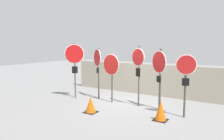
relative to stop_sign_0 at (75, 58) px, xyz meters
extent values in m
plane|color=gray|center=(2.47, 0.30, -1.88)|extent=(40.00, 40.00, 0.00)
cube|color=#A89E89|center=(2.47, 2.44, -1.11)|extent=(8.23, 0.12, 1.53)
cylinder|color=#474238|center=(-0.03, 0.04, -0.61)|extent=(0.06, 0.06, 2.55)
cylinder|color=white|center=(0.00, 0.00, 0.18)|extent=(0.75, 0.52, 0.89)
cylinder|color=red|center=(0.01, -0.02, 0.18)|extent=(0.70, 0.49, 0.83)
cube|color=black|center=(0.00, 0.00, -0.55)|extent=(0.23, 0.17, 0.32)
cylinder|color=#474238|center=(0.94, 0.58, -0.71)|extent=(0.07, 0.07, 2.34)
cylinder|color=white|center=(0.91, 0.53, 0.01)|extent=(0.69, 0.45, 0.80)
cylinder|color=#AD0F0F|center=(0.90, 0.52, 0.01)|extent=(0.64, 0.42, 0.74)
cube|color=black|center=(0.91, 0.53, -0.58)|extent=(0.18, 0.13, 0.24)
cylinder|color=#474238|center=(1.87, 0.27, -0.91)|extent=(0.06, 0.06, 1.95)
cylinder|color=white|center=(1.86, 0.22, -0.24)|extent=(0.89, 0.21, 0.91)
cylinder|color=red|center=(1.85, 0.20, -0.24)|extent=(0.83, 0.20, 0.85)
cylinder|color=#474238|center=(3.09, 0.36, -0.65)|extent=(0.06, 0.06, 2.47)
cylinder|color=white|center=(3.07, 0.31, 0.12)|extent=(0.67, 0.31, 0.72)
cylinder|color=red|center=(3.06, 0.29, 0.12)|extent=(0.62, 0.28, 0.66)
cube|color=black|center=(3.07, 0.31, -0.49)|extent=(0.23, 0.12, 0.34)
cylinder|color=#474238|center=(3.96, 0.41, -0.71)|extent=(0.09, 0.09, 2.34)
cylinder|color=white|center=(3.92, 0.35, -0.04)|extent=(0.72, 0.50, 0.86)
cylinder|color=red|center=(3.91, 0.34, -0.04)|extent=(0.67, 0.47, 0.80)
cube|color=black|center=(3.92, 0.35, -0.70)|extent=(0.22, 0.16, 0.24)
cylinder|color=#474238|center=(5.01, -0.05, -0.84)|extent=(0.07, 0.07, 2.07)
cylinder|color=white|center=(5.03, -0.11, -0.05)|extent=(0.65, 0.26, 0.69)
cylinder|color=red|center=(5.04, -0.12, -0.05)|extent=(0.60, 0.24, 0.63)
cube|color=black|center=(5.03, -0.11, -0.64)|extent=(0.23, 0.11, 0.26)
cube|color=black|center=(1.96, -1.35, -1.87)|extent=(0.45, 0.45, 0.02)
cone|color=#E05B0C|center=(1.96, -1.35, -1.57)|extent=(0.37, 0.37, 0.58)
cube|color=black|center=(4.43, -0.77, -1.87)|extent=(0.44, 0.44, 0.02)
cone|color=#E05B0C|center=(4.43, -0.77, -1.53)|extent=(0.37, 0.37, 0.66)
camera|label=1|loc=(6.80, -7.53, 0.63)|focal=35.00mm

